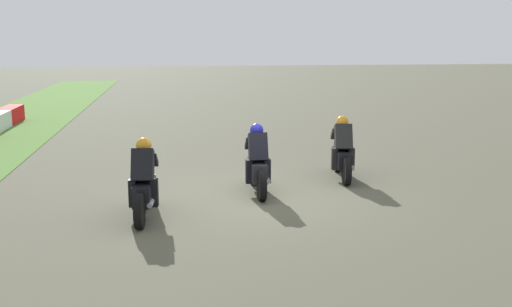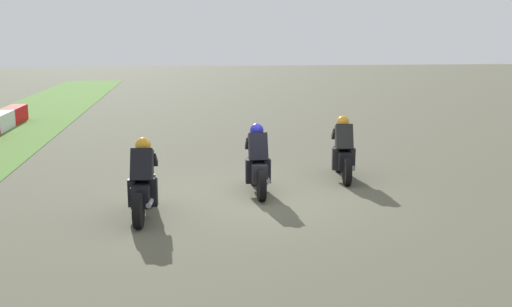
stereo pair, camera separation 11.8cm
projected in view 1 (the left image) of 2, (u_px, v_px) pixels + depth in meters
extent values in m
plane|color=#52513F|center=(254.00, 196.00, 12.78)|extent=(120.00, 120.00, 0.00)
cube|color=red|center=(11.00, 115.00, 23.58)|extent=(2.02, 0.60, 0.64)
cylinder|color=black|center=(338.00, 159.00, 15.00)|extent=(0.65, 0.22, 0.64)
cylinder|color=black|center=(347.00, 172.00, 13.62)|extent=(0.65, 0.22, 0.64)
cube|color=black|center=(342.00, 158.00, 14.27)|extent=(1.13, 0.46, 0.40)
ellipsoid|color=black|center=(342.00, 145.00, 14.31)|extent=(0.52, 0.36, 0.24)
cube|color=red|center=(345.00, 161.00, 13.77)|extent=(0.08, 0.17, 0.08)
cylinder|color=#A5A5AD|center=(351.00, 166.00, 13.96)|extent=(0.43, 0.15, 0.10)
cube|color=black|center=(343.00, 137.00, 14.08)|extent=(0.53, 0.46, 0.66)
sphere|color=orange|center=(342.00, 122.00, 14.23)|extent=(0.34, 0.34, 0.30)
cube|color=#5D9871|center=(339.00, 140.00, 14.70)|extent=(0.19, 0.28, 0.23)
cube|color=black|center=(335.00, 159.00, 14.15)|extent=(0.20, 0.16, 0.52)
cube|color=black|center=(351.00, 159.00, 14.16)|extent=(0.20, 0.16, 0.52)
cube|color=black|center=(334.00, 134.00, 14.44)|extent=(0.39, 0.15, 0.31)
cube|color=black|center=(348.00, 134.00, 14.45)|extent=(0.39, 0.15, 0.31)
cylinder|color=black|center=(253.00, 171.00, 13.69)|extent=(0.64, 0.15, 0.64)
cylinder|color=black|center=(262.00, 186.00, 12.33)|extent=(0.64, 0.15, 0.64)
cube|color=#26262C|center=(257.00, 170.00, 12.97)|extent=(1.11, 0.34, 0.40)
ellipsoid|color=#26262C|center=(257.00, 156.00, 13.01)|extent=(0.48, 0.31, 0.24)
cube|color=red|center=(260.00, 174.00, 12.47)|extent=(0.06, 0.16, 0.08)
cylinder|color=#A5A5AD|center=(267.00, 179.00, 12.68)|extent=(0.42, 0.11, 0.10)
cube|color=black|center=(258.00, 147.00, 12.78)|extent=(0.49, 0.41, 0.66)
sphere|color=#1A1D9F|center=(257.00, 130.00, 12.92)|extent=(0.30, 0.30, 0.30)
cube|color=#588668|center=(255.00, 150.00, 13.39)|extent=(0.16, 0.26, 0.23)
cube|color=black|center=(249.00, 171.00, 12.83)|extent=(0.18, 0.14, 0.52)
cube|color=black|center=(267.00, 171.00, 12.88)|extent=(0.18, 0.14, 0.52)
cube|color=black|center=(248.00, 144.00, 13.12)|extent=(0.39, 0.11, 0.31)
cube|color=black|center=(264.00, 143.00, 13.16)|extent=(0.39, 0.11, 0.31)
cylinder|color=black|center=(149.00, 191.00, 11.89)|extent=(0.65, 0.20, 0.64)
cylinder|color=black|center=(140.00, 211.00, 10.52)|extent=(0.65, 0.20, 0.64)
cube|color=black|center=(144.00, 191.00, 11.17)|extent=(1.12, 0.42, 0.40)
ellipsoid|color=black|center=(145.00, 175.00, 11.21)|extent=(0.51, 0.34, 0.24)
cube|color=red|center=(141.00, 197.00, 10.67)|extent=(0.07, 0.16, 0.08)
cylinder|color=#A5A5AD|center=(151.00, 203.00, 10.86)|extent=(0.43, 0.14, 0.10)
cube|color=black|center=(143.00, 165.00, 10.97)|extent=(0.52, 0.44, 0.66)
sphere|color=orange|center=(144.00, 145.00, 11.12)|extent=(0.33, 0.33, 0.30)
cube|color=slate|center=(147.00, 168.00, 11.60)|extent=(0.18, 0.27, 0.23)
cube|color=black|center=(133.00, 193.00, 11.04)|extent=(0.19, 0.16, 0.52)
cube|color=black|center=(154.00, 193.00, 11.06)|extent=(0.19, 0.16, 0.52)
cube|color=black|center=(136.00, 160.00, 11.33)|extent=(0.39, 0.13, 0.31)
cube|color=black|center=(155.00, 160.00, 11.35)|extent=(0.39, 0.13, 0.31)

